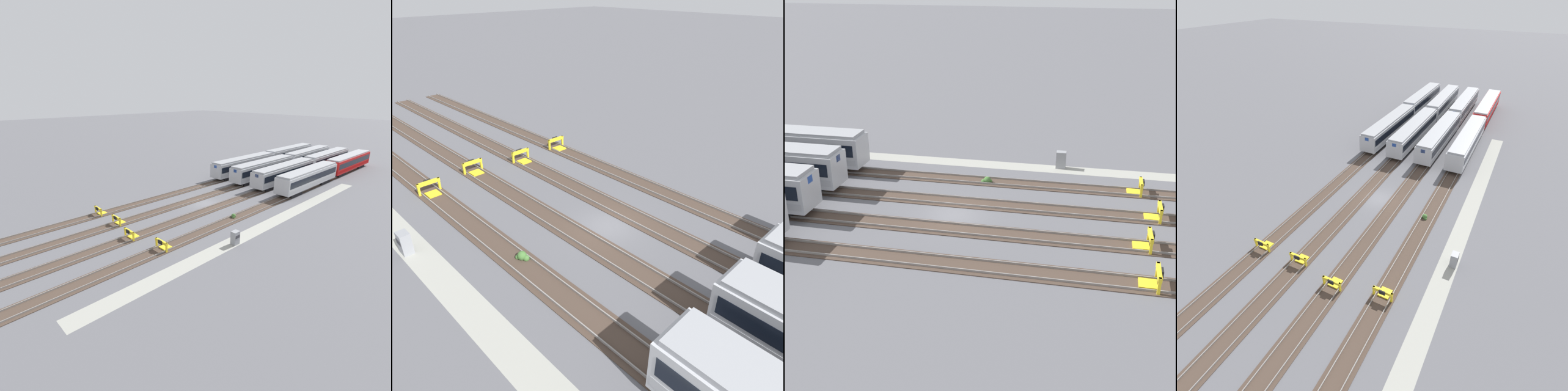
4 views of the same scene
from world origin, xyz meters
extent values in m
plane|color=#5B5B60|center=(0.00, 0.00, 0.00)|extent=(400.00, 400.00, 0.00)
cube|color=#9E9E93|center=(0.00, -11.52, 0.00)|extent=(54.00, 2.00, 0.01)
cube|color=#47382D|center=(0.00, -7.20, 0.03)|extent=(90.00, 2.23, 0.06)
cube|color=gray|center=(0.00, -6.48, 0.14)|extent=(90.00, 0.07, 0.15)
cube|color=gray|center=(0.00, -7.91, 0.14)|extent=(90.00, 0.07, 0.15)
cube|color=#47382D|center=(0.00, -2.40, 0.03)|extent=(90.00, 2.24, 0.06)
cube|color=gray|center=(0.00, -1.68, 0.14)|extent=(90.00, 0.07, 0.15)
cube|color=gray|center=(0.00, -3.12, 0.14)|extent=(90.00, 0.07, 0.15)
cube|color=#47382D|center=(0.00, 2.40, 0.03)|extent=(90.00, 2.24, 0.06)
cube|color=gray|center=(0.00, 3.12, 0.14)|extent=(90.00, 0.07, 0.15)
cube|color=gray|center=(0.00, 1.68, 0.14)|extent=(90.00, 0.07, 0.15)
cube|color=#47382D|center=(0.00, 7.20, 0.03)|extent=(90.00, 2.23, 0.06)
cube|color=gray|center=(0.00, 7.91, 0.14)|extent=(90.00, 0.07, 0.15)
cube|color=gray|center=(0.00, 6.48, 0.14)|extent=(90.00, 0.07, 0.15)
cube|color=blue|center=(10.34, 2.43, 3.05)|extent=(0.09, 0.70, 0.56)
cube|color=blue|center=(10.34, -2.33, 3.05)|extent=(0.08, 0.70, 0.56)
cube|color=black|center=(13.72, -2.35, 0.35)|extent=(3.61, 2.26, 0.70)
cube|color=blue|center=(10.34, -7.25, 3.05)|extent=(0.08, 0.70, 0.56)
cube|color=black|center=(13.72, -7.24, 0.35)|extent=(3.61, 2.25, 0.70)
cube|color=yellow|center=(-14.26, -6.30, 0.57)|extent=(0.18, 0.18, 1.15)
cube|color=yellow|center=(-14.27, -8.10, 0.57)|extent=(0.18, 0.18, 1.15)
cube|color=yellow|center=(-14.26, -7.20, 1.00)|extent=(0.25, 2.00, 0.30)
cube|color=yellow|center=(-13.71, -7.20, 0.09)|extent=(1.11, 1.09, 0.18)
cube|color=black|center=(-14.44, -7.20, 1.00)|extent=(0.12, 0.60, 0.44)
cube|color=yellow|center=(-15.35, -1.50, 0.57)|extent=(0.18, 0.18, 1.15)
cube|color=yellow|center=(-15.37, -3.30, 0.57)|extent=(0.18, 0.18, 1.15)
cube|color=yellow|center=(-15.36, -2.40, 1.00)|extent=(0.26, 2.00, 0.30)
cube|color=yellow|center=(-14.81, -2.40, 0.09)|extent=(1.11, 1.09, 0.18)
cube|color=black|center=(-15.54, -2.40, 1.00)|extent=(0.13, 0.60, 0.44)
cube|color=yellow|center=(-14.31, 3.30, 0.57)|extent=(0.18, 0.18, 1.15)
cube|color=yellow|center=(-14.29, 1.50, 0.57)|extent=(0.18, 0.18, 1.15)
cube|color=yellow|center=(-14.30, 2.40, 1.00)|extent=(0.26, 2.00, 0.30)
cube|color=yellow|center=(-13.75, 2.41, 0.09)|extent=(1.11, 1.09, 0.18)
cube|color=black|center=(-14.48, 2.40, 1.00)|extent=(0.13, 0.60, 0.44)
cube|color=yellow|center=(-14.41, 8.10, 0.57)|extent=(0.18, 0.18, 1.15)
cube|color=yellow|center=(-14.45, 6.30, 0.57)|extent=(0.18, 0.18, 1.15)
cube|color=yellow|center=(-14.43, 7.20, 1.00)|extent=(0.29, 2.01, 0.30)
cube|color=yellow|center=(-13.88, 7.18, 0.09)|extent=(1.12, 1.11, 0.18)
cube|color=black|center=(-14.61, 7.20, 1.00)|extent=(0.13, 0.60, 0.44)
cube|color=gray|center=(-7.31, -11.99, 0.80)|extent=(0.90, 0.70, 1.60)
cube|color=#333338|center=(-7.31, -12.35, 1.04)|extent=(0.70, 0.04, 0.36)
sphere|color=#427033|center=(-1.29, -6.85, 0.28)|extent=(0.64, 0.64, 0.64)
sphere|color=#427033|center=(-0.99, -6.73, 0.18)|extent=(0.44, 0.44, 0.44)
sphere|color=#427033|center=(-1.51, -7.03, 0.14)|extent=(0.36, 0.36, 0.36)
camera|label=1|loc=(-32.50, -31.60, 16.50)|focal=28.00mm
camera|label=2|loc=(15.92, -17.63, 16.03)|focal=35.00mm
camera|label=3|loc=(-9.72, 36.48, 18.00)|focal=50.00mm
camera|label=4|loc=(-30.54, -14.37, 23.90)|focal=28.00mm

